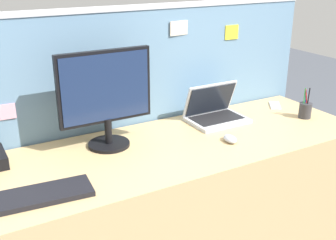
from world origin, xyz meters
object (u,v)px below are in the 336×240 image
at_px(laptop, 214,112).
at_px(computer_mouse_right_hand, 230,139).
at_px(desktop_monitor, 106,94).
at_px(cell_phone_white_slab, 275,105).
at_px(keyboard_main, 44,194).
at_px(pen_cup, 305,110).

bearing_deg(laptop, computer_mouse_right_hand, -110.53).
distance_m(desktop_monitor, cell_phone_white_slab, 1.19).
bearing_deg(computer_mouse_right_hand, laptop, 80.05).
bearing_deg(keyboard_main, desktop_monitor, 45.14).
relative_size(laptop, cell_phone_white_slab, 2.25).
bearing_deg(cell_phone_white_slab, pen_cup, -51.97).
bearing_deg(pen_cup, cell_phone_white_slab, 91.61).
height_order(desktop_monitor, laptop, desktop_monitor).
xyz_separation_m(laptop, cell_phone_white_slab, (0.49, 0.01, -0.05)).
xyz_separation_m(keyboard_main, pen_cup, (1.57, 0.13, 0.04)).
bearing_deg(computer_mouse_right_hand, pen_cup, 16.74).
distance_m(computer_mouse_right_hand, pen_cup, 0.61).
xyz_separation_m(keyboard_main, computer_mouse_right_hand, (0.97, 0.07, 0.01)).
bearing_deg(desktop_monitor, keyboard_main, -140.25).
bearing_deg(pen_cup, keyboard_main, -175.15).
distance_m(keyboard_main, computer_mouse_right_hand, 0.97).
bearing_deg(computer_mouse_right_hand, desktop_monitor, 164.86).
xyz_separation_m(computer_mouse_right_hand, pen_cup, (0.60, 0.06, 0.03)).
bearing_deg(laptop, keyboard_main, -161.37).
relative_size(desktop_monitor, computer_mouse_right_hand, 4.85).
height_order(computer_mouse_right_hand, pen_cup, pen_cup).
bearing_deg(cell_phone_white_slab, keyboard_main, -130.07).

